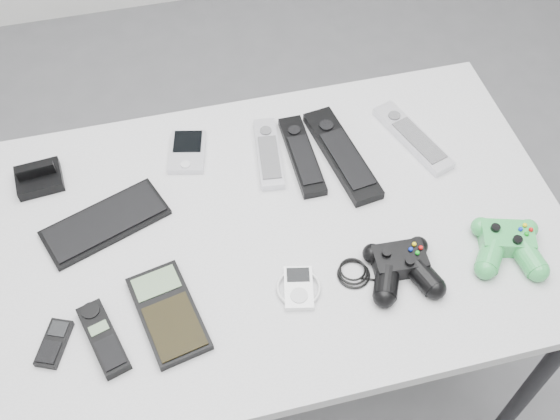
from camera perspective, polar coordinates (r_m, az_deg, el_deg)
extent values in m
plane|color=slate|center=(1.97, 0.61, -11.88)|extent=(3.50, 3.50, 0.00)
cube|color=#A5A4A7|center=(1.29, -0.14, -1.76)|extent=(1.12, 0.72, 0.03)
cylinder|color=black|center=(1.64, 20.87, -14.40)|extent=(0.04, 0.04, 0.72)
cylinder|color=black|center=(1.79, -18.61, -3.86)|extent=(0.04, 0.04, 0.72)
cylinder|color=black|center=(1.89, 12.76, 2.24)|extent=(0.04, 0.04, 0.72)
cube|color=black|center=(1.32, -14.97, -1.04)|extent=(0.26, 0.18, 0.01)
cube|color=black|center=(1.41, -20.37, 2.90)|extent=(0.10, 0.09, 0.05)
cube|color=silver|center=(1.40, -8.08, 5.10)|extent=(0.10, 0.13, 0.02)
cube|color=silver|center=(1.38, -1.00, 5.00)|extent=(0.07, 0.19, 0.02)
cube|color=black|center=(1.38, 1.92, 4.81)|extent=(0.05, 0.22, 0.02)
cube|color=black|center=(1.38, 5.41, 4.88)|extent=(0.10, 0.27, 0.03)
cube|color=silver|center=(1.44, 11.47, 6.25)|extent=(0.12, 0.22, 0.02)
cube|color=black|center=(1.21, -19.08, -10.90)|extent=(0.07, 0.10, 0.01)
cube|color=black|center=(1.18, -15.14, -10.72)|extent=(0.08, 0.15, 0.02)
cube|color=black|center=(1.18, -9.71, -8.81)|extent=(0.13, 0.21, 0.02)
cube|color=white|center=(1.19, 1.63, -6.78)|extent=(0.10, 0.10, 0.02)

